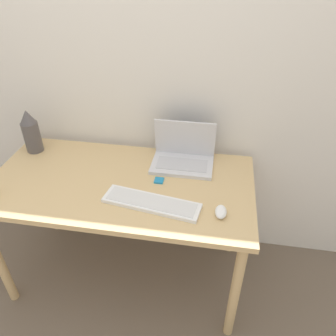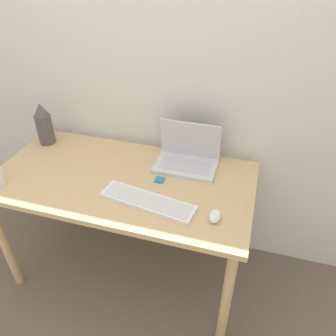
% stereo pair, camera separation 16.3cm
% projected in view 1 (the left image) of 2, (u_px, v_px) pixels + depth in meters
% --- Properties ---
extents(ground_plane, '(12.00, 12.00, 0.00)m').
position_uv_depth(ground_plane, '(114.00, 322.00, 1.85)').
color(ground_plane, '#6B5B4C').
extents(wall_back, '(6.00, 0.05, 2.50)m').
position_uv_depth(wall_back, '(134.00, 59.00, 1.75)').
color(wall_back, silver).
rests_on(wall_back, ground_plane).
extents(desk, '(1.38, 0.70, 0.74)m').
position_uv_depth(desk, '(122.00, 194.00, 1.76)').
color(desk, tan).
rests_on(desk, ground_plane).
extents(laptop, '(0.34, 0.23, 0.24)m').
position_uv_depth(laptop, '(183.00, 155.00, 1.82)').
color(laptop, silver).
rests_on(laptop, desk).
extents(keyboard, '(0.48, 0.20, 0.02)m').
position_uv_depth(keyboard, '(151.00, 203.00, 1.55)').
color(keyboard, white).
rests_on(keyboard, desk).
extents(mouse, '(0.05, 0.09, 0.04)m').
position_uv_depth(mouse, '(221.00, 212.00, 1.49)').
color(mouse, white).
rests_on(mouse, desk).
extents(vase, '(0.10, 0.10, 0.26)m').
position_uv_depth(vase, '(31.00, 131.00, 1.89)').
color(vase, '#514C4C').
rests_on(vase, desk).
extents(mp3_player, '(0.05, 0.05, 0.01)m').
position_uv_depth(mp3_player, '(159.00, 180.00, 1.71)').
color(mp3_player, '#1E7FB7').
rests_on(mp3_player, desk).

